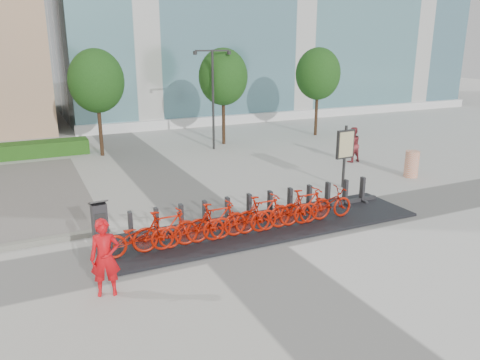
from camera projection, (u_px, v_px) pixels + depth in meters
name	position (u px, v px, depth m)	size (l,w,h in m)	color
ground	(231.00, 239.00, 13.18)	(120.00, 120.00, 0.00)	beige
hedge_b	(23.00, 150.00, 22.47)	(6.00, 1.20, 0.70)	#12410F
tree_1	(96.00, 81.00, 21.96)	(2.60, 2.60, 5.10)	#462F1B
tree_2	(223.00, 77.00, 24.63)	(2.60, 2.60, 5.10)	#462F1B
tree_3	(318.00, 74.00, 27.10)	(2.60, 2.60, 5.10)	#462F1B
streetlamp	(213.00, 88.00, 23.48)	(2.00, 0.20, 5.00)	black
dock_pad	(266.00, 226.00, 13.96)	(9.60, 2.40, 0.08)	black
dock_rail_posts	(261.00, 206.00, 14.27)	(8.02, 0.50, 0.85)	#2A2A2D
bike_0	(139.00, 236.00, 11.90)	(0.65, 1.86, 0.98)	#A91404
bike_1	(166.00, 230.00, 12.18)	(0.51, 1.80, 1.08)	#A91404
bike_2	(192.00, 227.00, 12.50)	(0.65, 1.86, 0.98)	#A91404
bike_3	(217.00, 221.00, 12.78)	(0.51, 1.80, 1.08)	#A91404
bike_4	(241.00, 219.00, 13.09)	(0.65, 1.86, 0.98)	#A91404
bike_5	(263.00, 213.00, 13.37)	(0.51, 1.80, 1.08)	#A91404
bike_6	(285.00, 211.00, 13.68)	(0.65, 1.86, 0.98)	#A91404
bike_7	(306.00, 206.00, 13.96)	(0.51, 1.80, 1.08)	#A91404
bike_8	(326.00, 204.00, 14.27)	(0.65, 1.86, 0.98)	#A91404
kiosk	(100.00, 227.00, 11.99)	(0.47, 0.40, 1.44)	#2A2A2D
worker_red	(105.00, 258.00, 10.02)	(0.64, 0.42, 1.74)	red
pedestrian	(352.00, 145.00, 21.51)	(0.79, 0.61, 1.62)	maroon
construction_barrel	(412.00, 164.00, 19.14)	(0.56, 0.56, 1.08)	#DC5D21
map_sign	(345.00, 147.00, 17.44)	(0.78, 0.18, 2.38)	black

